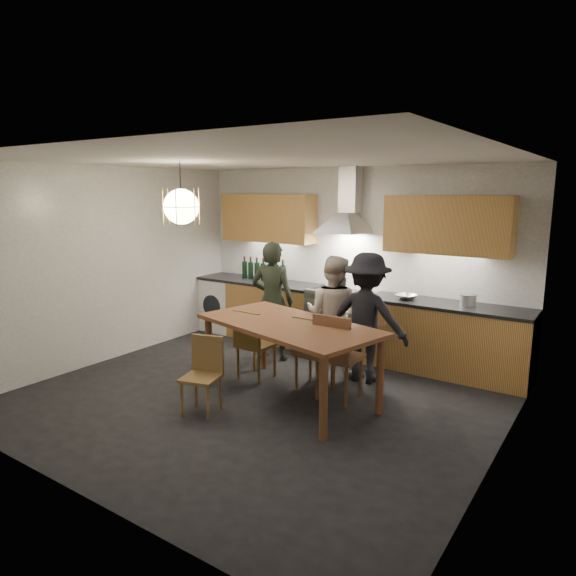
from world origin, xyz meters
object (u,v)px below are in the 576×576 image
Objects in this scene: person_left at (273,301)px; wine_bottles at (263,269)px; dining_table at (289,332)px; chair_back_left at (252,340)px; person_right at (367,318)px; stock_pot at (468,300)px; person_mid at (333,315)px; chair_front at (204,369)px; mixing_bowl at (406,297)px.

person_left is 1.13m from wine_bottles.
chair_back_left is at bearing 176.11° from dining_table.
stock_pot is at bearing -143.77° from person_right.
person_right reaches higher than person_mid.
chair_back_left is at bearing 82.20° from chair_front.
person_mid is 0.48m from person_right.
person_left is at bearing -70.82° from chair_back_left.
person_left is 1.03× the size of person_right.
person_mid is 0.96× the size of person_right.
wine_bottles reaches higher than stock_pot.
chair_front is 2.04m from person_right.
dining_table is 2.72× the size of wine_bottles.
chair_back_left is at bearing 42.00° from person_mid.
stock_pot is (1.43, 1.79, 0.20)m from dining_table.
chair_front is 2.82m from mixing_bowl.
person_left is at bearing 87.19° from chair_front.
mixing_bowl is 0.32× the size of wine_bottles.
dining_table is at bearing -128.50° from stock_pot.
mixing_bowl is at bearing -130.69° from chair_back_left.
mixing_bowl is at bearing -108.82° from person_right.
stock_pot is 0.23× the size of wine_bottles.
person_left reaches higher than chair_front.
wine_bottles reaches higher than chair_back_left.
chair_back_left is 0.99m from chair_front.
person_right reaches higher than stock_pot.
chair_back_left is at bearing -131.45° from mixing_bowl.
mixing_bowl is 1.37× the size of stock_pot.
chair_front is (0.13, -0.98, -0.04)m from chair_back_left.
person_right reaches higher than mixing_bowl.
person_mid is 1.01m from mixing_bowl.
dining_table is at bearing 163.34° from chair_back_left.
stock_pot is (0.76, 0.06, 0.03)m from mixing_bowl.
chair_front is at bearing -66.01° from wine_bottles.
chair_back_left is 0.58× the size of person_mid.
chair_back_left is 1.07m from person_mid.
person_right reaches higher than wine_bottles.
stock_pot is at bearing 36.95° from chair_front.
wine_bottles is at bearing -25.18° from person_right.
person_right is 1.91× the size of wine_bottles.
person_left is at bearing 146.58° from dining_table.
stock_pot reaches higher than mixing_bowl.
person_right is (1.14, 0.76, 0.28)m from chair_back_left.
person_left reaches higher than wine_bottles.
wine_bottles is (-3.12, 0.02, 0.11)m from stock_pot.
stock_pot is (0.96, 0.81, 0.18)m from person_right.
person_mid is at bearing -132.68° from mixing_bowl.
dining_table is 1.08m from person_right.
person_mid is (0.94, -0.00, -0.06)m from person_left.
wine_bottles is at bearing 146.63° from dining_table.
dining_table is 2.30m from stock_pot.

